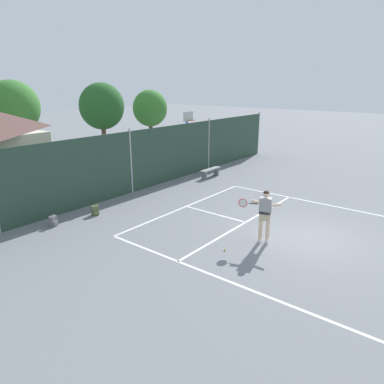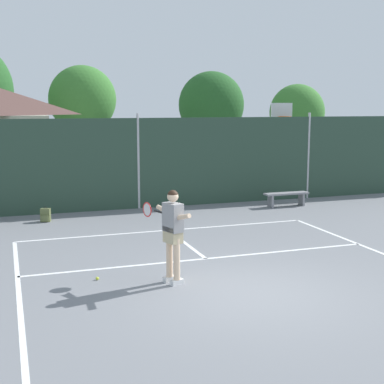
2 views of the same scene
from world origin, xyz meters
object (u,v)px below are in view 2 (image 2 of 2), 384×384
(tennis_ball, at_px, (97,278))
(courtside_bench, at_px, (286,196))
(tennis_player, at_px, (172,228))
(basketball_hoop, at_px, (281,135))
(backpack_olive, at_px, (45,215))

(tennis_ball, height_order, courtside_bench, courtside_bench)
(tennis_player, distance_m, courtside_bench, 9.02)
(basketball_hoop, bearing_deg, tennis_ball, -135.19)
(tennis_player, distance_m, tennis_ball, 1.87)
(tennis_ball, xyz_separation_m, backpack_olive, (-0.58, 6.05, 0.16))
(courtside_bench, bearing_deg, tennis_ball, -141.61)
(backpack_olive, xyz_separation_m, courtside_bench, (8.07, -0.11, 0.17))
(tennis_player, height_order, tennis_ball, tennis_player)
(tennis_player, bearing_deg, tennis_ball, 154.55)
(tennis_ball, xyz_separation_m, courtside_bench, (7.49, 5.93, 0.33))
(courtside_bench, bearing_deg, basketball_hoop, 66.91)
(basketball_hoop, distance_m, backpack_olive, 9.75)
(basketball_hoop, xyz_separation_m, tennis_player, (-7.22, -9.20, -1.20))
(tennis_player, xyz_separation_m, backpack_olive, (-1.96, 6.70, -0.92))
(basketball_hoop, bearing_deg, backpack_olive, -164.77)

